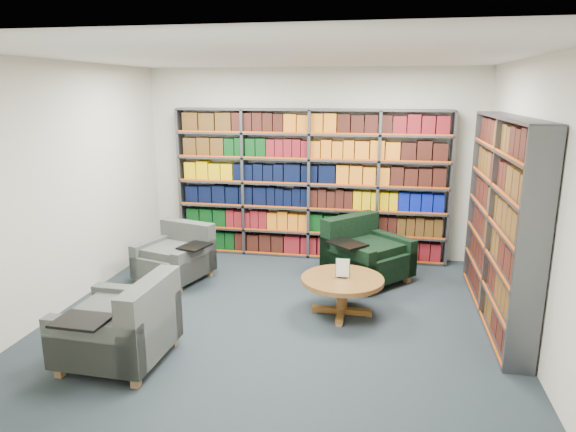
% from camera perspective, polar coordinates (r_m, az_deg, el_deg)
% --- Properties ---
extents(room_shell, '(5.02, 5.02, 2.82)m').
position_cam_1_polar(room_shell, '(5.31, -1.20, 2.14)').
color(room_shell, '#1C262C').
rests_on(room_shell, ground).
extents(bookshelf_back, '(4.00, 0.28, 2.20)m').
position_cam_1_polar(bookshelf_back, '(7.63, 2.44, 3.44)').
color(bookshelf_back, '#47494F').
rests_on(bookshelf_back, ground).
extents(bookshelf_right, '(0.28, 2.50, 2.20)m').
position_cam_1_polar(bookshelf_right, '(5.99, 22.59, -0.55)').
color(bookshelf_right, '#47494F').
rests_on(bookshelf_right, ground).
extents(chair_teal_left, '(1.06, 1.00, 0.73)m').
position_cam_1_polar(chair_teal_left, '(7.06, -12.12, -4.48)').
color(chair_teal_left, '#071F30').
rests_on(chair_teal_left, ground).
extents(chair_green_right, '(1.28, 1.28, 0.82)m').
position_cam_1_polar(chair_green_right, '(6.94, 8.32, -4.31)').
color(chair_green_right, black).
rests_on(chair_green_right, ground).
extents(chair_teal_front, '(0.93, 1.07, 0.82)m').
position_cam_1_polar(chair_teal_front, '(5.07, -17.61, -11.89)').
color(chair_teal_front, '#071F30').
rests_on(chair_teal_front, ground).
extents(coffee_table, '(0.93, 0.93, 0.65)m').
position_cam_1_polar(coffee_table, '(5.83, 6.04, -7.65)').
color(coffee_table, brown).
rests_on(coffee_table, ground).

